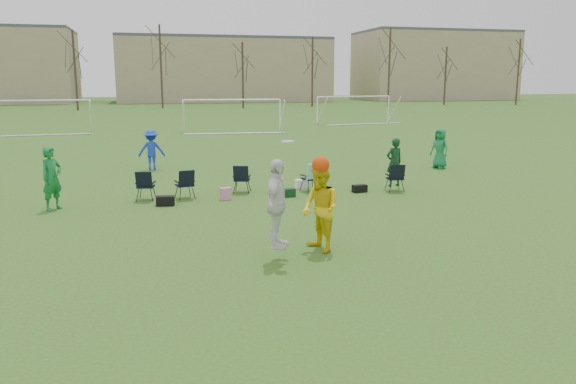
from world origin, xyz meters
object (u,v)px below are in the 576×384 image
object	(u,v)px
goal_left	(37,107)
fielder_green_near	(52,178)
fielder_blue	(151,150)
goal_right	(354,102)
center_contest	(303,206)
goal_mid	(232,106)
fielder_green_far	(440,148)

from	to	relation	value
goal_left	fielder_green_near	bearing A→B (deg)	-84.69
fielder_green_near	fielder_blue	bearing A→B (deg)	18.06
goal_left	goal_right	xyz separation A→B (m)	(26.00, 4.00, 0.00)
center_contest	goal_right	world-z (taller)	center_contest
goal_left	goal_mid	distance (m)	14.14
goal_left	goal_mid	size ratio (longest dim) A/B	1.00
goal_mid	fielder_green_near	bearing A→B (deg)	-106.34
center_contest	goal_right	size ratio (longest dim) A/B	0.35
fielder_green_near	goal_left	xyz separation A→B (m)	(-4.85, 26.67, 0.96)
goal_left	goal_right	world-z (taller)	same
goal_left	center_contest	bearing A→B (deg)	-76.58
fielder_green_far	goal_mid	distance (m)	21.06
fielder_green_near	center_contest	xyz separation A→B (m)	(6.08, -6.13, 0.16)
goal_left	goal_mid	world-z (taller)	same
goal_right	fielder_green_far	bearing A→B (deg)	-110.51
center_contest	goal_left	distance (m)	34.59
goal_left	fielder_green_far	bearing A→B (deg)	-52.55
fielder_green_near	goal_mid	world-z (taller)	goal_mid
goal_right	goal_left	bearing A→B (deg)	-179.25
fielder_green_far	fielder_green_near	bearing A→B (deg)	-99.32
fielder_blue	goal_mid	size ratio (longest dim) A/B	0.24
fielder_green_far	goal_right	world-z (taller)	goal_right
center_contest	goal_mid	size ratio (longest dim) A/B	0.35
fielder_blue	center_contest	xyz separation A→B (m)	(3.10, -13.34, 0.24)
fielder_green_near	goal_right	xyz separation A→B (m)	(21.15, 30.67, 0.96)
fielder_green_near	fielder_green_far	bearing A→B (deg)	-32.89
goal_mid	goal_right	bearing A→B (deg)	30.57
fielder_green_far	goal_left	distance (m)	29.96
center_contest	goal_right	bearing A→B (deg)	67.73
center_contest	goal_left	size ratio (longest dim) A/B	0.35
fielder_green_far	goal_left	size ratio (longest dim) A/B	0.24
fielder_green_near	fielder_green_far	world-z (taller)	fielder_green_near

